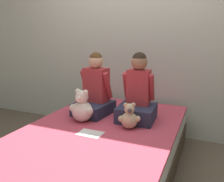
{
  "coord_description": "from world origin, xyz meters",
  "views": [
    {
      "loc": [
        0.87,
        -1.78,
        1.25
      ],
      "look_at": [
        0.0,
        0.27,
        0.71
      ],
      "focal_mm": 38.0,
      "sensor_mm": 36.0,
      "label": 1
    }
  ],
  "objects_px": {
    "teddy_bear_held_by_right_child": "(129,118)",
    "sign_card": "(90,133)",
    "teddy_bear_held_by_left_child": "(82,108)",
    "child_on_left": "(95,91)",
    "bed": "(100,150)",
    "child_on_right": "(138,95)"
  },
  "relations": [
    {
      "from": "teddy_bear_held_by_left_child",
      "to": "child_on_left",
      "type": "bearing_deg",
      "value": 95.84
    },
    {
      "from": "bed",
      "to": "child_on_right",
      "type": "distance_m",
      "value": 0.62
    },
    {
      "from": "teddy_bear_held_by_right_child",
      "to": "child_on_left",
      "type": "bearing_deg",
      "value": 128.91
    },
    {
      "from": "child_on_right",
      "to": "teddy_bear_held_by_right_child",
      "type": "bearing_deg",
      "value": -92.52
    },
    {
      "from": "bed",
      "to": "sign_card",
      "type": "height_order",
      "value": "sign_card"
    },
    {
      "from": "teddy_bear_held_by_right_child",
      "to": "sign_card",
      "type": "bearing_deg",
      "value": -159.32
    },
    {
      "from": "bed",
      "to": "child_on_left",
      "type": "height_order",
      "value": "child_on_left"
    },
    {
      "from": "sign_card",
      "to": "teddy_bear_held_by_right_child",
      "type": "bearing_deg",
      "value": 43.06
    },
    {
      "from": "teddy_bear_held_by_left_child",
      "to": "teddy_bear_held_by_right_child",
      "type": "relative_size",
      "value": 1.34
    },
    {
      "from": "child_on_left",
      "to": "sign_card",
      "type": "relative_size",
      "value": 3.05
    },
    {
      "from": "child_on_left",
      "to": "child_on_right",
      "type": "relative_size",
      "value": 0.98
    },
    {
      "from": "child_on_right",
      "to": "teddy_bear_held_by_right_child",
      "type": "xyz_separation_m",
      "value": [
        0.0,
        -0.25,
        -0.14
      ]
    },
    {
      "from": "child_on_left",
      "to": "bed",
      "type": "bearing_deg",
      "value": -49.93
    },
    {
      "from": "bed",
      "to": "teddy_bear_held_by_left_child",
      "type": "bearing_deg",
      "value": 159.35
    },
    {
      "from": "child_on_left",
      "to": "sign_card",
      "type": "bearing_deg",
      "value": -60.33
    },
    {
      "from": "bed",
      "to": "teddy_bear_held_by_right_child",
      "type": "relative_size",
      "value": 8.27
    },
    {
      "from": "bed",
      "to": "sign_card",
      "type": "relative_size",
      "value": 9.3
    },
    {
      "from": "teddy_bear_held_by_right_child",
      "to": "sign_card",
      "type": "xyz_separation_m",
      "value": [
        -0.26,
        -0.25,
        -0.1
      ]
    },
    {
      "from": "bed",
      "to": "sign_card",
      "type": "bearing_deg",
      "value": -98.77
    },
    {
      "from": "bed",
      "to": "child_on_left",
      "type": "distance_m",
      "value": 0.62
    },
    {
      "from": "teddy_bear_held_by_left_child",
      "to": "teddy_bear_held_by_right_child",
      "type": "xyz_separation_m",
      "value": [
        0.47,
        0.01,
        -0.03
      ]
    },
    {
      "from": "teddy_bear_held_by_right_child",
      "to": "bed",
      "type": "bearing_deg",
      "value": -179.91
    }
  ]
}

